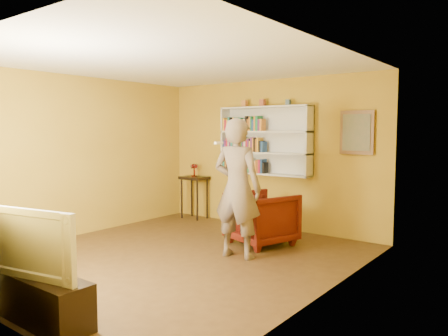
{
  "coord_description": "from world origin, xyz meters",
  "views": [
    {
      "loc": [
        4.2,
        -4.34,
        1.78
      ],
      "look_at": [
        0.3,
        0.75,
        1.23
      ],
      "focal_mm": 35.0,
      "sensor_mm": 36.0,
      "label": 1
    }
  ],
  "objects_px": {
    "console_table": "(194,184)",
    "tv_cabinet": "(40,298)",
    "ruby_lustre": "(194,167)",
    "person": "(237,188)",
    "television": "(38,241)",
    "armchair": "(262,218)",
    "bookshelf": "(267,141)"
  },
  "relations": [
    {
      "from": "ruby_lustre",
      "to": "tv_cabinet",
      "type": "distance_m",
      "value": 5.01
    },
    {
      "from": "bookshelf",
      "to": "television",
      "type": "height_order",
      "value": "bookshelf"
    },
    {
      "from": "console_table",
      "to": "tv_cabinet",
      "type": "bearing_deg",
      "value": -65.59
    },
    {
      "from": "bookshelf",
      "to": "console_table",
      "type": "height_order",
      "value": "bookshelf"
    },
    {
      "from": "console_table",
      "to": "television",
      "type": "height_order",
      "value": "television"
    },
    {
      "from": "person",
      "to": "tv_cabinet",
      "type": "xyz_separation_m",
      "value": [
        -0.24,
        -2.81,
        -0.76
      ]
    },
    {
      "from": "ruby_lustre",
      "to": "person",
      "type": "xyz_separation_m",
      "value": [
        2.29,
        -1.69,
        -0.06
      ]
    },
    {
      "from": "bookshelf",
      "to": "console_table",
      "type": "relative_size",
      "value": 2.1
    },
    {
      "from": "console_table",
      "to": "television",
      "type": "relative_size",
      "value": 0.77
    },
    {
      "from": "person",
      "to": "bookshelf",
      "type": "bearing_deg",
      "value": -77.73
    },
    {
      "from": "bookshelf",
      "to": "armchair",
      "type": "xyz_separation_m",
      "value": [
        0.57,
        -1.04,
        -1.18
      ]
    },
    {
      "from": "armchair",
      "to": "television",
      "type": "xyz_separation_m",
      "value": [
        -0.14,
        -3.62,
        0.35
      ]
    },
    {
      "from": "ruby_lustre",
      "to": "person",
      "type": "distance_m",
      "value": 2.84
    },
    {
      "from": "armchair",
      "to": "person",
      "type": "distance_m",
      "value": 0.99
    },
    {
      "from": "person",
      "to": "television",
      "type": "distance_m",
      "value": 2.83
    },
    {
      "from": "bookshelf",
      "to": "ruby_lustre",
      "type": "relative_size",
      "value": 7.01
    },
    {
      "from": "console_table",
      "to": "person",
      "type": "distance_m",
      "value": 2.86
    },
    {
      "from": "armchair",
      "to": "tv_cabinet",
      "type": "xyz_separation_m",
      "value": [
        -0.14,
        -3.62,
        -0.19
      ]
    },
    {
      "from": "tv_cabinet",
      "to": "armchair",
      "type": "bearing_deg",
      "value": 87.81
    },
    {
      "from": "bookshelf",
      "to": "television",
      "type": "distance_m",
      "value": 4.75
    },
    {
      "from": "person",
      "to": "armchair",
      "type": "bearing_deg",
      "value": -90.46
    },
    {
      "from": "console_table",
      "to": "tv_cabinet",
      "type": "distance_m",
      "value": 4.97
    },
    {
      "from": "console_table",
      "to": "television",
      "type": "bearing_deg",
      "value": -65.59
    },
    {
      "from": "console_table",
      "to": "television",
      "type": "xyz_separation_m",
      "value": [
        2.04,
        -4.5,
        0.05
      ]
    },
    {
      "from": "person",
      "to": "ruby_lustre",
      "type": "bearing_deg",
      "value": -44.38
    },
    {
      "from": "armchair",
      "to": "tv_cabinet",
      "type": "distance_m",
      "value": 3.63
    },
    {
      "from": "ruby_lustre",
      "to": "armchair",
      "type": "distance_m",
      "value": 2.43
    },
    {
      "from": "bookshelf",
      "to": "person",
      "type": "relative_size",
      "value": 0.92
    },
    {
      "from": "tv_cabinet",
      "to": "television",
      "type": "relative_size",
      "value": 1.11
    },
    {
      "from": "tv_cabinet",
      "to": "person",
      "type": "bearing_deg",
      "value": 85.03
    },
    {
      "from": "tv_cabinet",
      "to": "television",
      "type": "xyz_separation_m",
      "value": [
        0.0,
        0.0,
        0.54
      ]
    },
    {
      "from": "console_table",
      "to": "ruby_lustre",
      "type": "distance_m",
      "value": 0.33
    }
  ]
}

